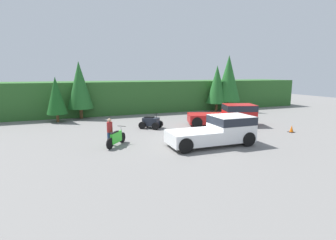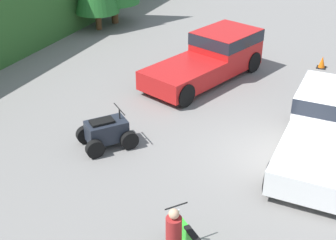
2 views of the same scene
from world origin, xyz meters
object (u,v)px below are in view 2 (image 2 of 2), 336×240
Objects in this scene: quad_atv at (107,132)px; traffic_cone at (322,63)px; rider_person at (174,238)px; pickup_truck_second at (326,125)px; pickup_truck_red at (213,55)px.

quad_atv is 3.91× the size of traffic_cone.
pickup_truck_second is at bearing -73.32° from rider_person.
pickup_truck_second is at bearing -171.98° from traffic_cone.
quad_atv is at bearing -7.80° from rider_person.
rider_person is 3.19× the size of traffic_cone.
pickup_truck_red is 5.25m from traffic_cone.
pickup_truck_second is 7.41m from traffic_cone.
pickup_truck_red is 2.90× the size of quad_atv.
traffic_cone is (9.82, -5.53, -0.24)m from quad_atv.
pickup_truck_second is at bearing -29.63° from quad_atv.
rider_person is at bearing 174.38° from traffic_cone.
pickup_truck_second reaches higher than rider_person.
pickup_truck_red is 11.31× the size of traffic_cone.
quad_atv reaches higher than traffic_cone.
pickup_truck_red is 1.11× the size of pickup_truck_second.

